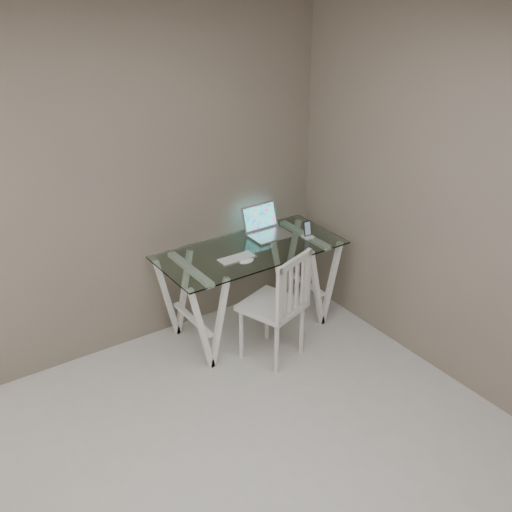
{
  "coord_description": "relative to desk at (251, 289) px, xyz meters",
  "views": [
    {
      "loc": [
        -1.43,
        -1.98,
        2.99
      ],
      "look_at": [
        0.98,
        1.55,
        0.85
      ],
      "focal_mm": 45.0,
      "sensor_mm": 36.0,
      "label": 1
    }
  ],
  "objects": [
    {
      "name": "laptop",
      "position": [
        0.27,
        0.18,
        0.42
      ],
      "size": [
        0.33,
        0.3,
        0.23
      ],
      "color": "silver",
      "rests_on": "desk"
    },
    {
      "name": "phone_dock",
      "position": [
        0.51,
        -0.08,
        0.4
      ],
      "size": [
        0.08,
        0.08,
        0.14
      ],
      "color": "white",
      "rests_on": "desk"
    },
    {
      "name": "desk",
      "position": [
        0.0,
        0.0,
        0.0
      ],
      "size": [
        1.5,
        0.7,
        0.75
      ],
      "color": "silver",
      "rests_on": "ground"
    },
    {
      "name": "room",
      "position": [
        -1.19,
        -1.83,
        1.33
      ],
      "size": [
        4.5,
        4.52,
        2.71
      ],
      "color": "beige",
      "rests_on": "ground"
    },
    {
      "name": "keyboard",
      "position": [
        -0.19,
        -0.08,
        0.37
      ],
      "size": [
        0.3,
        0.13,
        0.01
      ],
      "primitive_type": "cube",
      "color": "silver",
      "rests_on": "desk"
    },
    {
      "name": "chair",
      "position": [
        -0.05,
        -0.48,
        0.12
      ],
      "size": [
        0.53,
        0.53,
        0.92
      ],
      "rotation": [
        0.0,
        0.0,
        0.32
      ],
      "color": "silver",
      "rests_on": "ground"
    },
    {
      "name": "mouse",
      "position": [
        -0.16,
        -0.19,
        0.38
      ],
      "size": [
        0.12,
        0.07,
        0.04
      ],
      "primitive_type": "ellipsoid",
      "color": "white",
      "rests_on": "desk"
    }
  ]
}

